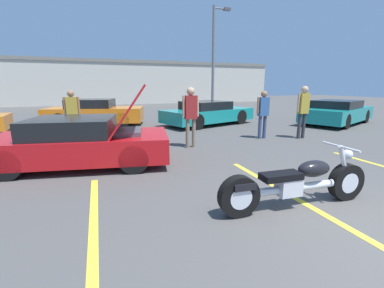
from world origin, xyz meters
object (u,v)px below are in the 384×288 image
(parked_car_right_row, at_px, (337,112))
(spectator_far_lot, at_px, (263,110))
(motorcycle, at_px, (296,184))
(show_car_hood_open, at_px, (82,142))
(parked_car_mid_right_row, at_px, (208,113))
(light_pole, at_px, (214,56))
(spectator_near_motorcycle, at_px, (72,111))
(spectator_by_show_car, at_px, (303,107))
(spectator_midground, at_px, (191,112))
(parked_car_mid_left_row, at_px, (95,113))

(parked_car_right_row, bearing_deg, spectator_far_lot, 175.36)
(parked_car_right_row, distance_m, spectator_far_lot, 5.91)
(motorcycle, height_order, spectator_far_lot, spectator_far_lot)
(show_car_hood_open, distance_m, parked_car_mid_right_row, 7.36)
(parked_car_right_row, bearing_deg, light_pole, 97.17)
(spectator_near_motorcycle, height_order, spectator_far_lot, spectator_near_motorcycle)
(spectator_by_show_car, distance_m, spectator_far_lot, 1.42)
(parked_car_right_row, relative_size, spectator_far_lot, 2.97)
(parked_car_mid_right_row, bearing_deg, motorcycle, -122.81)
(spectator_near_motorcycle, bearing_deg, spectator_midground, -35.89)
(parked_car_mid_right_row, xyz_separation_m, spectator_near_motorcycle, (-5.83, -1.67, 0.46))
(show_car_hood_open, xyz_separation_m, parked_car_right_row, (11.53, 3.05, 0.01))
(parked_car_mid_right_row, relative_size, spectator_midground, 2.68)
(spectator_near_motorcycle, bearing_deg, spectator_by_show_car, -18.32)
(motorcycle, relative_size, spectator_midground, 1.42)
(parked_car_mid_right_row, height_order, spectator_far_lot, spectator_far_lot)
(show_car_hood_open, xyz_separation_m, spectator_far_lot, (5.92, 1.26, 0.44))
(parked_car_mid_left_row, xyz_separation_m, spectator_far_lot, (5.66, -5.39, 0.40))
(show_car_hood_open, bearing_deg, parked_car_mid_left_row, 98.07)
(spectator_by_show_car, bearing_deg, spectator_midground, 179.48)
(parked_car_right_row, bearing_deg, spectator_midground, 172.30)
(parked_car_right_row, relative_size, parked_car_mid_right_row, 1.03)
(light_pole, height_order, parked_car_mid_left_row, light_pole)
(parked_car_right_row, bearing_deg, parked_car_mid_right_row, 140.03)
(light_pole, distance_m, spectator_near_motorcycle, 10.72)
(parked_car_right_row, relative_size, spectator_midground, 2.76)
(parked_car_mid_left_row, height_order, parked_car_mid_right_row, parked_car_mid_left_row)
(parked_car_mid_left_row, xyz_separation_m, parked_car_mid_right_row, (5.15, -1.65, -0.04))
(motorcycle, bearing_deg, parked_car_mid_right_row, 78.48)
(light_pole, relative_size, parked_car_right_row, 1.35)
(parked_car_mid_left_row, distance_m, parked_car_mid_right_row, 5.41)
(parked_car_right_row, relative_size, spectator_near_motorcycle, 2.94)
(spectator_near_motorcycle, bearing_deg, show_car_hood_open, -82.69)
(parked_car_mid_right_row, bearing_deg, light_pole, 43.83)
(light_pole, xyz_separation_m, parked_car_mid_right_row, (-2.42, -4.60, -3.20))
(show_car_hood_open, relative_size, spectator_midground, 2.35)
(parked_car_mid_right_row, height_order, spectator_midground, spectator_midground)
(parked_car_mid_right_row, bearing_deg, parked_car_right_row, -36.01)
(show_car_hood_open, bearing_deg, spectator_by_show_car, 16.49)
(light_pole, height_order, motorcycle, light_pole)
(parked_car_mid_left_row, distance_m, spectator_by_show_car, 9.14)
(parked_car_mid_left_row, bearing_deg, parked_car_mid_right_row, -2.83)
(motorcycle, xyz_separation_m, spectator_far_lot, (2.70, 4.76, 0.62))
(light_pole, bearing_deg, motorcycle, -109.38)
(spectator_by_show_car, relative_size, spectator_midground, 1.02)
(show_car_hood_open, bearing_deg, parked_car_right_row, 25.08)
(light_pole, xyz_separation_m, show_car_hood_open, (-7.83, -9.60, -3.20))
(motorcycle, relative_size, parked_car_right_row, 0.52)
(show_car_hood_open, relative_size, parked_car_mid_left_row, 0.91)
(show_car_hood_open, distance_m, spectator_midground, 3.19)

